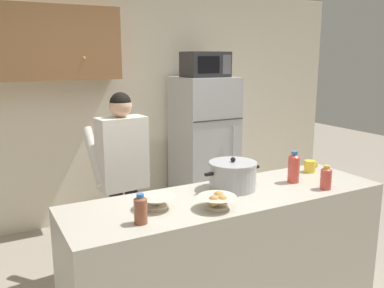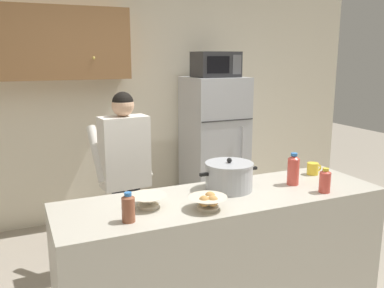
% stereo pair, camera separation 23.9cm
% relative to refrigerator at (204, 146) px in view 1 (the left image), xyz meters
% --- Properties ---
extents(back_wall_unit, '(6.00, 0.48, 2.60)m').
position_rel_refrigerator_xyz_m(back_wall_unit, '(-1.12, 0.40, 0.64)').
color(back_wall_unit, beige).
rests_on(back_wall_unit, ground).
extents(kitchen_island, '(2.27, 0.68, 0.92)m').
position_rel_refrigerator_xyz_m(kitchen_island, '(-0.86, -1.85, -0.35)').
color(kitchen_island, '#BCB7A8').
rests_on(kitchen_island, ground).
extents(refrigerator, '(0.64, 0.68, 1.62)m').
position_rel_refrigerator_xyz_m(refrigerator, '(0.00, 0.00, 0.00)').
color(refrigerator, '#B7BABF').
rests_on(refrigerator, ground).
extents(microwave, '(0.48, 0.37, 0.28)m').
position_rel_refrigerator_xyz_m(microwave, '(0.00, -0.02, 0.95)').
color(microwave, '#2D2D30').
rests_on(microwave, refrigerator).
extents(person_near_pot, '(0.51, 0.44, 1.57)m').
position_rel_refrigerator_xyz_m(person_near_pot, '(-1.30, -0.90, 0.16)').
color(person_near_pot, black).
rests_on(person_near_pot, ground).
extents(cooking_pot, '(0.45, 0.34, 0.23)m').
position_rel_refrigerator_xyz_m(cooking_pot, '(-0.77, -1.75, 0.21)').
color(cooking_pot, '#ADAFB5').
rests_on(cooking_pot, kitchen_island).
extents(coffee_mug, '(0.13, 0.09, 0.10)m').
position_rel_refrigerator_xyz_m(coffee_mug, '(0.03, -1.69, 0.16)').
color(coffee_mug, yellow).
rests_on(coffee_mug, kitchen_island).
extents(bread_bowl, '(0.24, 0.24, 0.10)m').
position_rel_refrigerator_xyz_m(bread_bowl, '(-1.07, -2.03, 0.16)').
color(bread_bowl, beige).
rests_on(bread_bowl, kitchen_island).
extents(empty_bowl, '(0.24, 0.24, 0.08)m').
position_rel_refrigerator_xyz_m(empty_bowl, '(-1.40, -1.85, 0.16)').
color(empty_bowl, beige).
rests_on(empty_bowl, kitchen_island).
extents(bottle_near_edge, '(0.09, 0.09, 0.24)m').
position_rel_refrigerator_xyz_m(bottle_near_edge, '(-0.28, -1.84, 0.23)').
color(bottle_near_edge, '#D84C3F').
rests_on(bottle_near_edge, kitchen_island).
extents(bottle_mid_counter, '(0.08, 0.08, 0.17)m').
position_rel_refrigerator_xyz_m(bottle_mid_counter, '(-0.19, -2.07, 0.20)').
color(bottle_mid_counter, '#D84C3F').
rests_on(bottle_mid_counter, kitchen_island).
extents(bottle_far_corner, '(0.08, 0.08, 0.18)m').
position_rel_refrigerator_xyz_m(bottle_far_corner, '(-1.57, -2.02, 0.20)').
color(bottle_far_corner, brown).
rests_on(bottle_far_corner, kitchen_island).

